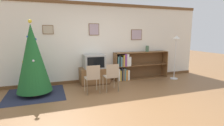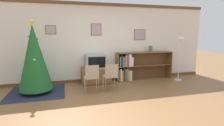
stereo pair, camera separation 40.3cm
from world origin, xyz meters
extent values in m
plane|color=brown|center=(0.00, 0.00, 0.00)|extent=(24.00, 24.00, 0.00)
cube|color=silver|center=(0.00, 2.36, 1.35)|extent=(8.22, 0.08, 2.70)
cube|color=brown|center=(0.00, 2.31, 2.65)|extent=(8.22, 0.03, 0.10)
cube|color=brown|center=(0.00, 2.31, 0.05)|extent=(8.22, 0.03, 0.10)
cube|color=brown|center=(-1.54, 2.31, 1.79)|extent=(0.32, 0.02, 0.28)
cube|color=tan|center=(-1.54, 2.30, 1.79)|extent=(0.29, 0.01, 0.24)
cube|color=brown|center=(-0.08, 2.31, 1.81)|extent=(0.35, 0.02, 0.40)
cube|color=#A893A3|center=(-0.08, 2.30, 1.81)|extent=(0.32, 0.01, 0.36)
cube|color=brown|center=(1.54, 2.31, 1.63)|extent=(0.44, 0.02, 0.38)
cube|color=#A893A3|center=(1.54, 2.30, 1.63)|extent=(0.40, 0.01, 0.35)
cube|color=#23283D|center=(-1.97, 1.53, 0.00)|extent=(1.55, 1.44, 0.01)
cylinder|color=maroon|center=(-1.97, 1.53, 0.06)|extent=(0.36, 0.36, 0.10)
cone|color=#1E5B28|center=(-1.97, 1.53, 1.02)|extent=(0.92, 0.92, 1.83)
sphere|color=yellow|center=(-1.97, 1.53, 1.99)|extent=(0.10, 0.10, 0.10)
sphere|color=#1E4CB2|center=(-2.05, 1.51, 1.59)|extent=(0.05, 0.05, 0.05)
sphere|color=gold|center=(-2.21, 1.47, 0.95)|extent=(0.04, 0.04, 0.04)
sphere|color=silver|center=(-1.98, 1.60, 1.63)|extent=(0.06, 0.06, 0.06)
sphere|color=red|center=(-1.88, 1.86, 0.53)|extent=(0.05, 0.05, 0.05)
sphere|color=#1E4CB2|center=(-1.88, 1.57, 1.52)|extent=(0.06, 0.06, 0.06)
sphere|color=silver|center=(-1.94, 1.30, 0.98)|extent=(0.06, 0.06, 0.06)
cube|color=brown|center=(-0.16, 2.02, 0.03)|extent=(0.92, 0.52, 0.05)
cube|color=brown|center=(-0.16, 2.02, 0.29)|extent=(0.96, 0.54, 0.49)
cube|color=#9E9E99|center=(-0.16, 2.02, 0.76)|extent=(0.68, 0.50, 0.45)
cube|color=black|center=(-0.16, 1.77, 0.76)|extent=(0.56, 0.01, 0.35)
cube|color=tan|center=(-0.44, 1.17, 0.43)|extent=(0.40, 0.40, 0.02)
cube|color=tan|center=(-0.44, 0.98, 0.63)|extent=(0.35, 0.01, 0.38)
cylinder|color=beige|center=(-0.62, 1.35, 0.21)|extent=(0.02, 0.02, 0.42)
cylinder|color=beige|center=(-0.26, 1.35, 0.21)|extent=(0.02, 0.02, 0.42)
cylinder|color=beige|center=(-0.62, 0.99, 0.21)|extent=(0.02, 0.02, 0.42)
cylinder|color=beige|center=(-0.26, 0.99, 0.21)|extent=(0.02, 0.02, 0.42)
cylinder|color=beige|center=(-0.62, 0.99, 0.41)|extent=(0.02, 0.02, 0.82)
cylinder|color=beige|center=(-0.26, 0.99, 0.41)|extent=(0.02, 0.02, 0.82)
cube|color=tan|center=(0.12, 1.17, 0.43)|extent=(0.40, 0.40, 0.02)
cube|color=tan|center=(0.12, 0.98, 0.63)|extent=(0.35, 0.01, 0.38)
cylinder|color=beige|center=(-0.06, 1.35, 0.21)|extent=(0.02, 0.02, 0.42)
cylinder|color=beige|center=(0.30, 1.35, 0.21)|extent=(0.02, 0.02, 0.42)
cylinder|color=beige|center=(-0.06, 0.99, 0.21)|extent=(0.02, 0.02, 0.42)
cylinder|color=beige|center=(0.30, 0.99, 0.21)|extent=(0.02, 0.02, 0.42)
cylinder|color=beige|center=(-0.06, 0.99, 0.41)|extent=(0.02, 0.02, 0.82)
cylinder|color=beige|center=(0.30, 0.99, 0.41)|extent=(0.02, 0.02, 0.82)
cube|color=brown|center=(0.61, 2.12, 0.50)|extent=(0.02, 0.36, 1.01)
cube|color=brown|center=(2.70, 2.12, 0.50)|extent=(0.02, 0.36, 1.01)
cube|color=brown|center=(1.66, 2.12, 1.00)|extent=(2.11, 0.36, 0.02)
cube|color=brown|center=(1.66, 2.12, 0.01)|extent=(2.11, 0.36, 0.02)
cube|color=brown|center=(1.66, 2.12, 0.52)|extent=(2.07, 0.36, 0.02)
cube|color=brown|center=(1.66, 2.30, 0.50)|extent=(2.11, 0.01, 1.01)
cube|color=#756047|center=(0.67, 2.08, 0.22)|extent=(0.04, 0.25, 0.40)
cube|color=silver|center=(0.72, 2.10, 0.24)|extent=(0.05, 0.29, 0.44)
cube|color=gold|center=(0.78, 2.05, 0.20)|extent=(0.05, 0.21, 0.37)
cube|color=#232328|center=(0.83, 2.05, 0.25)|extent=(0.05, 0.21, 0.47)
cube|color=#756047|center=(0.89, 2.10, 0.23)|extent=(0.06, 0.30, 0.42)
cube|color=teal|center=(0.95, 2.10, 0.23)|extent=(0.04, 0.30, 0.43)
cube|color=orange|center=(1.01, 2.09, 0.20)|extent=(0.06, 0.29, 0.37)
cube|color=silver|center=(1.08, 2.07, 0.20)|extent=(0.07, 0.25, 0.36)
cube|color=teal|center=(0.69, 2.09, 0.71)|extent=(0.04, 0.29, 0.35)
cube|color=#232328|center=(0.74, 2.09, 0.73)|extent=(0.04, 0.29, 0.39)
cube|color=teal|center=(0.80, 2.08, 0.70)|extent=(0.05, 0.26, 0.34)
cube|color=#756047|center=(0.85, 2.07, 0.69)|extent=(0.04, 0.23, 0.32)
cube|color=gold|center=(0.90, 2.05, 0.73)|extent=(0.04, 0.20, 0.40)
cube|color=#7A3D7F|center=(0.96, 2.07, 0.75)|extent=(0.08, 0.23, 0.44)
cube|color=silver|center=(1.05, 2.08, 0.75)|extent=(0.08, 0.27, 0.43)
cube|color=silver|center=(1.13, 2.06, 0.69)|extent=(0.08, 0.21, 0.32)
cylinder|color=#47664C|center=(1.90, 2.13, 1.11)|extent=(0.13, 0.13, 0.21)
torus|color=#47664C|center=(1.90, 2.13, 1.22)|extent=(0.11, 0.11, 0.02)
cylinder|color=silver|center=(2.79, 1.65, 0.01)|extent=(0.28, 0.28, 0.03)
cylinder|color=silver|center=(2.79, 1.65, 0.75)|extent=(0.03, 0.03, 1.46)
cone|color=white|center=(2.79, 1.65, 1.54)|extent=(0.28, 0.28, 0.12)
camera|label=1|loc=(-1.53, -3.55, 1.67)|focal=28.00mm
camera|label=2|loc=(-1.14, -3.67, 1.67)|focal=28.00mm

